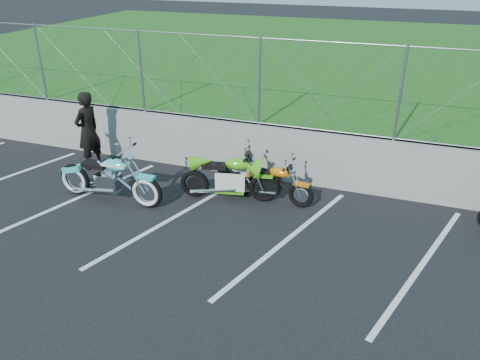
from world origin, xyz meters
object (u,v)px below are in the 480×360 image
(naked_orange, at_px, (273,184))
(cruiser_turquoise, at_px, (111,180))
(sportbike_green, at_px, (230,179))
(person_standing, at_px, (88,131))

(naked_orange, bearing_deg, cruiser_turquoise, -154.19)
(sportbike_green, height_order, person_standing, person_standing)
(cruiser_turquoise, xyz_separation_m, naked_orange, (3.28, 1.17, -0.10))
(sportbike_green, bearing_deg, cruiser_turquoise, -170.05)
(sportbike_green, xyz_separation_m, person_standing, (-3.88, 0.43, 0.49))
(sportbike_green, bearing_deg, naked_orange, 3.09)
(cruiser_turquoise, xyz_separation_m, sportbike_green, (2.38, 0.94, -0.02))
(cruiser_turquoise, xyz_separation_m, person_standing, (-1.50, 1.37, 0.47))
(cruiser_turquoise, height_order, person_standing, person_standing)
(cruiser_turquoise, height_order, naked_orange, cruiser_turquoise)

